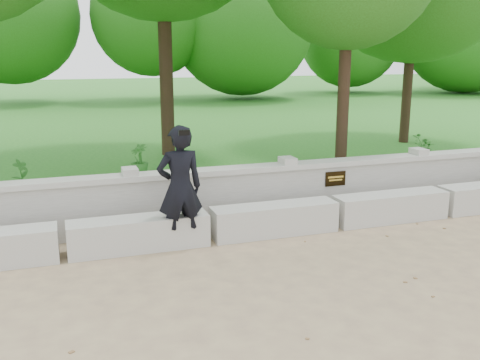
{
  "coord_description": "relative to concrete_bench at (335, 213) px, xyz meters",
  "views": [
    {
      "loc": [
        -3.91,
        -5.11,
        2.65
      ],
      "look_at": [
        -1.53,
        1.93,
        0.86
      ],
      "focal_mm": 40.0,
      "sensor_mm": 36.0,
      "label": 1
    }
  ],
  "objects": [
    {
      "name": "shrub_a",
      "position": [
        -4.63,
        2.94,
        0.31
      ],
      "size": [
        0.35,
        0.36,
        0.57
      ],
      "primitive_type": "imported",
      "rotation": [
        0.0,
        0.0,
        0.84
      ],
      "color": "#2C6D25",
      "rests_on": "lawn"
    },
    {
      "name": "concrete_bench",
      "position": [
        0.0,
        0.0,
        0.0
      ],
      "size": [
        11.9,
        0.45,
        0.45
      ],
      "color": "beige",
      "rests_on": "ground"
    },
    {
      "name": "man_main",
      "position": [
        -2.44,
        -0.12,
        0.63
      ],
      "size": [
        0.64,
        0.57,
        1.71
      ],
      "color": "black",
      "rests_on": "ground"
    },
    {
      "name": "shrub_c",
      "position": [
        3.94,
        3.07,
        0.3
      ],
      "size": [
        0.57,
        0.52,
        0.55
      ],
      "primitive_type": "imported",
      "rotation": [
        0.0,
        0.0,
        3.35
      ],
      "color": "#2C6D25",
      "rests_on": "lawn"
    },
    {
      "name": "shrub_b",
      "position": [
        -0.04,
        1.4,
        0.31
      ],
      "size": [
        0.4,
        0.39,
        0.56
      ],
      "primitive_type": "imported",
      "rotation": [
        0.0,
        0.0,
        2.37
      ],
      "color": "#2C6D25",
      "rests_on": "lawn"
    },
    {
      "name": "ground",
      "position": [
        -0.0,
        -1.9,
        -0.22
      ],
      "size": [
        80.0,
        80.0,
        0.0
      ],
      "primitive_type": "plane",
      "color": "tan",
      "rests_on": "ground"
    },
    {
      "name": "shrub_d",
      "position": [
        -2.48,
        3.46,
        0.34
      ],
      "size": [
        0.46,
        0.47,
        0.63
      ],
      "primitive_type": "imported",
      "rotation": [
        0.0,
        0.0,
        5.31
      ],
      "color": "#2C6D25",
      "rests_on": "lawn"
    },
    {
      "name": "parapet_wall",
      "position": [
        0.0,
        0.7,
        0.24
      ],
      "size": [
        12.5,
        0.35,
        0.9
      ],
      "color": "#B8B5AE",
      "rests_on": "ground"
    },
    {
      "name": "lawn",
      "position": [
        -0.0,
        12.1,
        -0.1
      ],
      "size": [
        40.0,
        22.0,
        0.25
      ],
      "primitive_type": "cube",
      "color": "#247221",
      "rests_on": "ground"
    }
  ]
}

